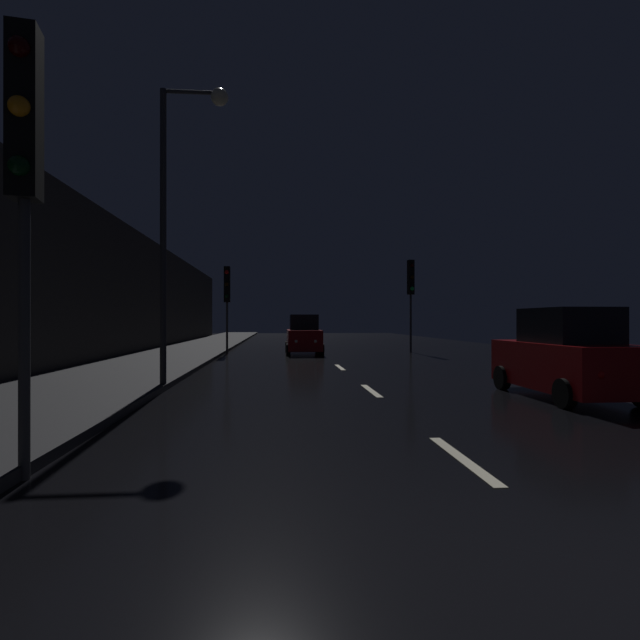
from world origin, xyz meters
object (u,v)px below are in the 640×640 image
traffic_light_far_left (227,291)px  streetlamp_overhead (181,191)px  car_approaching_headlights (304,336)px  car_parked_right_near (565,357)px  traffic_light_near_left (24,149)px  traffic_light_far_right (411,285)px

traffic_light_far_left → streetlamp_overhead: (0.24, -13.86, 1.69)m
car_approaching_headlights → car_parked_right_near: bearing=18.3°
traffic_light_near_left → traffic_light_far_right: 23.36m
traffic_light_far_left → car_approaching_headlights: (4.04, -0.43, -2.39)m
traffic_light_near_left → car_approaching_headlights: bearing=158.8°
traffic_light_far_right → car_approaching_headlights: 6.56m
traffic_light_far_right → car_parked_right_near: traffic_light_far_right is taller
traffic_light_far_left → traffic_light_near_left: bearing=1.6°
traffic_light_far_right → car_approaching_headlights: size_ratio=1.24×
car_approaching_headlights → traffic_light_far_left: bearing=-96.1°
car_parked_right_near → streetlamp_overhead: bearing=77.0°
traffic_light_near_left → streetlamp_overhead: size_ratio=0.65×
traffic_light_far_right → traffic_light_near_left: bearing=-34.5°
traffic_light_far_left → car_approaching_headlights: traffic_light_far_left is taller
traffic_light_far_left → streetlamp_overhead: streetlamp_overhead is taller
traffic_light_far_right → streetlamp_overhead: streetlamp_overhead is taller
traffic_light_far_left → traffic_light_far_right: 9.97m
car_approaching_headlights → car_parked_right_near: 16.32m
traffic_light_near_left → car_approaching_headlights: traffic_light_near_left is taller
traffic_light_far_left → car_parked_right_near: 18.53m
traffic_light_far_right → car_parked_right_near: 16.29m
traffic_light_far_right → streetlamp_overhead: (-9.72, -13.97, 1.32)m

